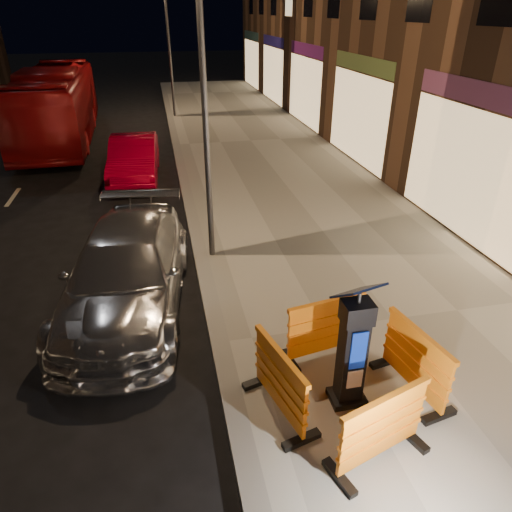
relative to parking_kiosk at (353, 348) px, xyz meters
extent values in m
plane|color=black|center=(-1.52, 1.57, -1.04)|extent=(120.00, 120.00, 0.00)
cube|color=gray|center=(1.48, 1.57, -0.97)|extent=(6.00, 60.00, 0.15)
cube|color=slate|center=(-1.52, 1.57, -0.97)|extent=(0.30, 60.00, 0.15)
cube|color=black|center=(0.00, 0.00, 0.00)|extent=(0.67, 0.67, 1.78)
cube|color=orange|center=(0.00, -0.95, -0.39)|extent=(1.38, 0.89, 0.99)
cube|color=orange|center=(0.00, 0.95, -0.39)|extent=(1.35, 0.74, 0.99)
cube|color=orange|center=(-0.95, 0.00, -0.39)|extent=(0.83, 1.37, 0.99)
cube|color=orange|center=(0.95, 0.00, -0.39)|extent=(0.76, 1.35, 0.99)
imported|color=#A3A3A7|center=(-2.96, 3.17, -1.04)|extent=(2.60, 5.13, 1.43)
imported|color=#AD031D|center=(-2.99, 10.51, -1.04)|extent=(1.57, 4.09, 1.33)
imported|color=maroon|center=(-6.08, 16.38, -1.04)|extent=(2.82, 10.31, 2.84)
cylinder|color=#3F3F44|center=(-1.27, 4.57, 2.11)|extent=(0.12, 0.12, 6.00)
cylinder|color=#3F3F44|center=(-1.27, 19.57, 2.11)|extent=(0.12, 0.12, 6.00)
camera|label=1|loc=(-2.15, -4.19, 3.81)|focal=32.00mm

